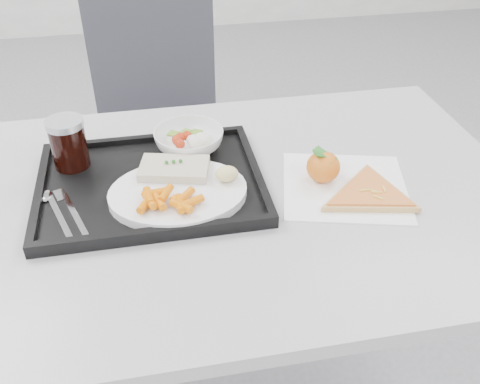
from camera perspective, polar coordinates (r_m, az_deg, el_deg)
The scene contains 14 objects.
table at distance 1.12m, azimuth -0.82°, elevation -2.79°, with size 1.20×0.80×0.75m.
chair at distance 1.85m, azimuth -8.65°, elevation 8.29°, with size 0.43×0.43×0.93m.
tray at distance 1.11m, azimuth -9.49°, elevation 0.83°, with size 0.45×0.35×0.03m.
dinner_plate at distance 1.05m, azimuth -6.62°, elevation -0.13°, with size 0.27×0.27×0.02m.
fish_fillet at distance 1.09m, azimuth -7.03°, elevation 2.53°, with size 0.15×0.11×0.03m.
bread_roll at distance 1.05m, azimuth -1.44°, elevation 1.95°, with size 0.05×0.05×0.03m.
salad_bowl at distance 1.19m, azimuth -5.46°, elevation 5.50°, with size 0.15×0.15×0.05m.
cola_glass at distance 1.17m, azimuth -17.84°, elevation 5.06°, with size 0.08×0.08×0.11m.
cutlery at distance 1.07m, azimuth -18.71°, elevation -1.53°, with size 0.11×0.17×0.01m.
napkin at distance 1.12m, azimuth 11.10°, elevation 0.58°, with size 0.30×0.29×0.00m.
tangerine at distance 1.11m, azimuth 8.87°, elevation 2.68°, with size 0.09×0.09×0.07m.
pizza_slice at distance 1.09m, azimuth 13.66°, elevation -0.19°, with size 0.28×0.28×0.02m.
carrot_pile at distance 1.00m, azimuth -7.76°, elevation -0.84°, with size 0.13×0.08×0.02m.
salad_contents at distance 1.17m, azimuth -4.98°, elevation 5.55°, with size 0.09×0.07×0.03m.
Camera 1 is at (-0.15, -0.56, 1.39)m, focal length 40.00 mm.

